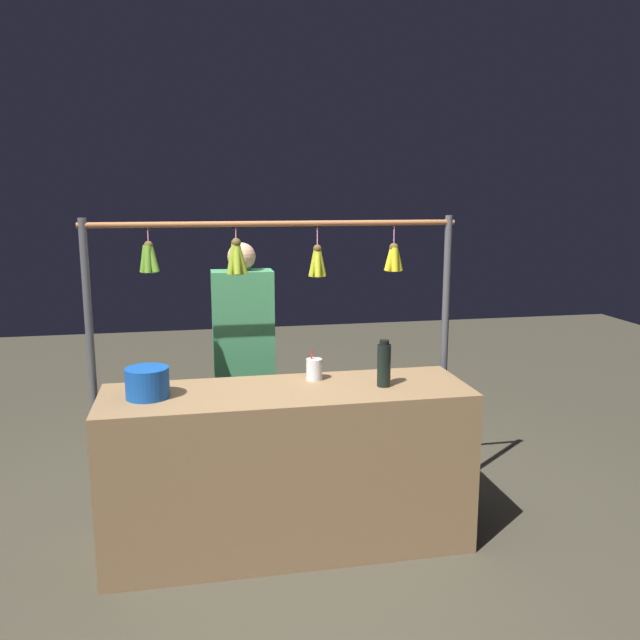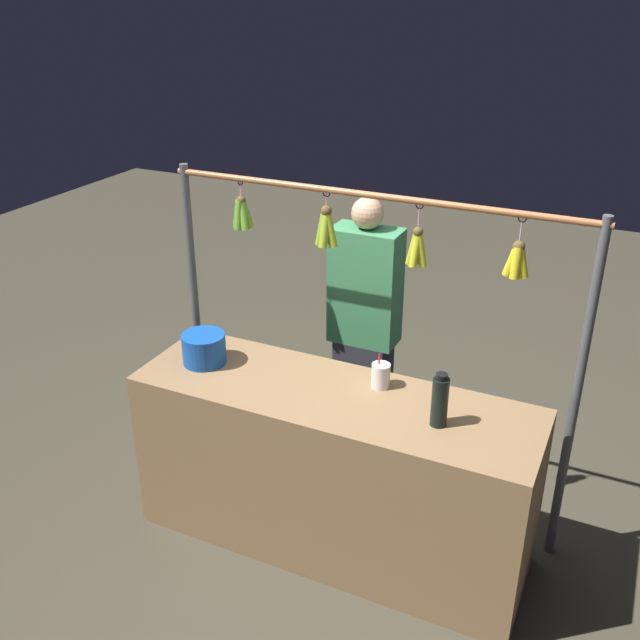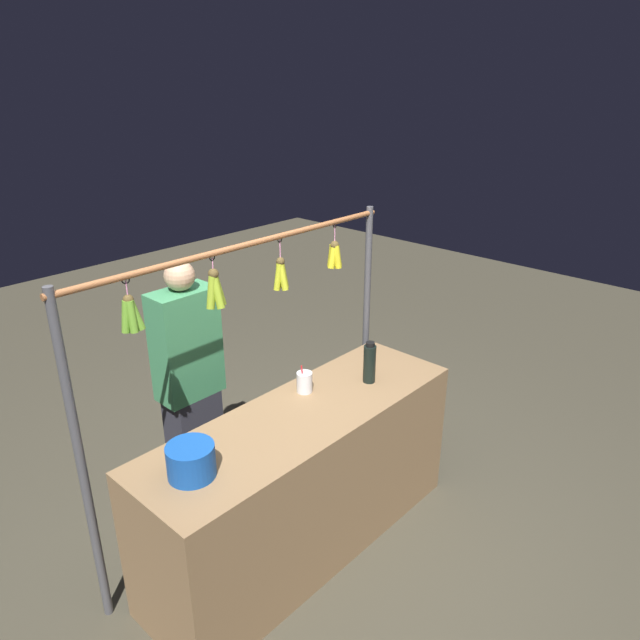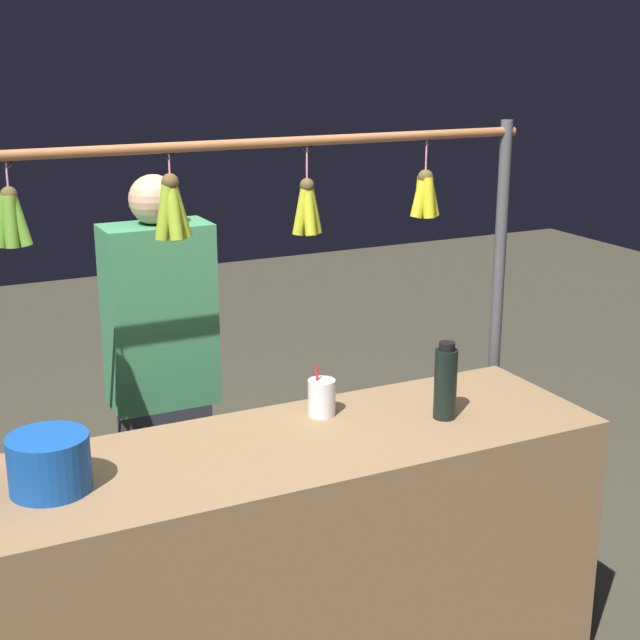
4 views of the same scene
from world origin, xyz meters
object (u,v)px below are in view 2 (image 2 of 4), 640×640
(blue_bucket, at_px, (203,349))
(vendor_person, at_px, (364,335))
(drink_cup, at_px, (381,375))
(water_bottle, at_px, (440,401))

(blue_bucket, relative_size, vendor_person, 0.14)
(blue_bucket, distance_m, drink_cup, 0.90)
(drink_cup, xyz_separation_m, vendor_person, (0.34, -0.63, -0.15))
(water_bottle, height_order, drink_cup, water_bottle)
(water_bottle, xyz_separation_m, blue_bucket, (1.23, -0.04, -0.04))
(water_bottle, xyz_separation_m, vendor_person, (0.68, -0.83, -0.21))
(water_bottle, height_order, blue_bucket, water_bottle)
(water_bottle, bearing_deg, blue_bucket, -1.64)
(drink_cup, distance_m, vendor_person, 0.73)
(blue_bucket, distance_m, vendor_person, 0.98)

